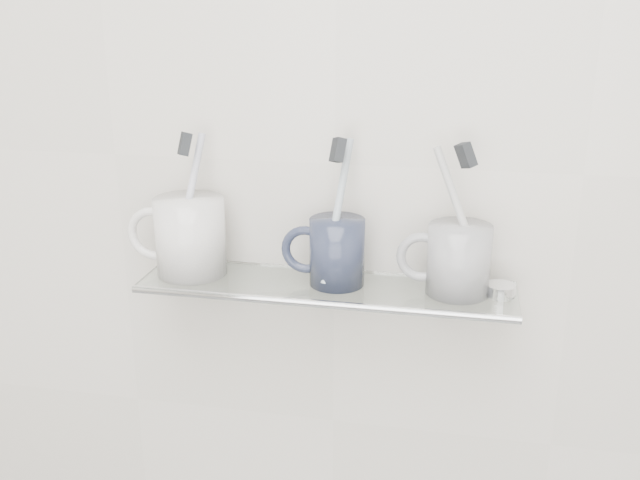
% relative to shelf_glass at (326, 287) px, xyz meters
% --- Properties ---
extents(wall_back, '(2.50, 0.00, 2.50)m').
position_rel_shelf_glass_xyz_m(wall_back, '(0.00, 0.06, 0.15)').
color(wall_back, beige).
rests_on(wall_back, ground).
extents(shelf_glass, '(0.50, 0.12, 0.01)m').
position_rel_shelf_glass_xyz_m(shelf_glass, '(0.00, 0.00, 0.00)').
color(shelf_glass, silver).
rests_on(shelf_glass, wall_back).
extents(shelf_rail, '(0.50, 0.01, 0.01)m').
position_rel_shelf_glass_xyz_m(shelf_rail, '(0.00, -0.06, 0.00)').
color(shelf_rail, silver).
rests_on(shelf_rail, shelf_glass).
extents(bracket_left, '(0.02, 0.03, 0.02)m').
position_rel_shelf_glass_xyz_m(bracket_left, '(-0.21, 0.05, -0.01)').
color(bracket_left, silver).
rests_on(bracket_left, wall_back).
extents(bracket_right, '(0.02, 0.03, 0.02)m').
position_rel_shelf_glass_xyz_m(bracket_right, '(0.21, 0.05, -0.01)').
color(bracket_right, silver).
rests_on(bracket_right, wall_back).
extents(mug_left, '(0.13, 0.13, 0.11)m').
position_rel_shelf_glass_xyz_m(mug_left, '(-0.19, 0.00, 0.06)').
color(mug_left, white).
rests_on(mug_left, shelf_glass).
extents(mug_left_handle, '(0.08, 0.01, 0.08)m').
position_rel_shelf_glass_xyz_m(mug_left_handle, '(-0.24, 0.00, 0.06)').
color(mug_left_handle, white).
rests_on(mug_left_handle, mug_left).
extents(toothbrush_left, '(0.05, 0.06, 0.19)m').
position_rel_shelf_glass_xyz_m(toothbrush_left, '(-0.19, 0.00, 0.10)').
color(toothbrush_left, silver).
rests_on(toothbrush_left, mug_left).
extents(bristles_left, '(0.03, 0.03, 0.03)m').
position_rel_shelf_glass_xyz_m(bristles_left, '(-0.19, 0.00, 0.19)').
color(bristles_left, '#212326').
rests_on(bristles_left, toothbrush_left).
extents(mug_center, '(0.08, 0.08, 0.09)m').
position_rel_shelf_glass_xyz_m(mug_center, '(0.01, 0.00, 0.05)').
color(mug_center, '#20263E').
rests_on(mug_center, shelf_glass).
extents(mug_center_handle, '(0.07, 0.01, 0.07)m').
position_rel_shelf_glass_xyz_m(mug_center_handle, '(-0.03, 0.00, 0.05)').
color(mug_center_handle, '#20263E').
rests_on(mug_center_handle, mug_center).
extents(toothbrush_center, '(0.04, 0.08, 0.18)m').
position_rel_shelf_glass_xyz_m(toothbrush_center, '(0.01, 0.00, 0.10)').
color(toothbrush_center, '#92ACB6').
rests_on(toothbrush_center, mug_center).
extents(bristles_center, '(0.02, 0.03, 0.04)m').
position_rel_shelf_glass_xyz_m(bristles_center, '(0.01, 0.00, 0.19)').
color(bristles_center, '#212326').
rests_on(bristles_center, toothbrush_center).
extents(mug_right, '(0.08, 0.08, 0.09)m').
position_rel_shelf_glass_xyz_m(mug_right, '(0.17, 0.00, 0.05)').
color(mug_right, white).
rests_on(mug_right, shelf_glass).
extents(mug_right_handle, '(0.07, 0.01, 0.07)m').
position_rel_shelf_glass_xyz_m(mug_right_handle, '(0.13, 0.00, 0.05)').
color(mug_right_handle, white).
rests_on(mug_right_handle, mug_right).
extents(toothbrush_right, '(0.08, 0.02, 0.18)m').
position_rel_shelf_glass_xyz_m(toothbrush_right, '(0.17, 0.00, 0.10)').
color(toothbrush_right, beige).
rests_on(toothbrush_right, mug_right).
extents(bristles_right, '(0.03, 0.03, 0.04)m').
position_rel_shelf_glass_xyz_m(bristles_right, '(0.17, 0.00, 0.19)').
color(bristles_right, '#212326').
rests_on(bristles_right, toothbrush_right).
extents(chrome_cap, '(0.04, 0.04, 0.02)m').
position_rel_shelf_glass_xyz_m(chrome_cap, '(0.23, 0.00, 0.01)').
color(chrome_cap, silver).
rests_on(chrome_cap, shelf_glass).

